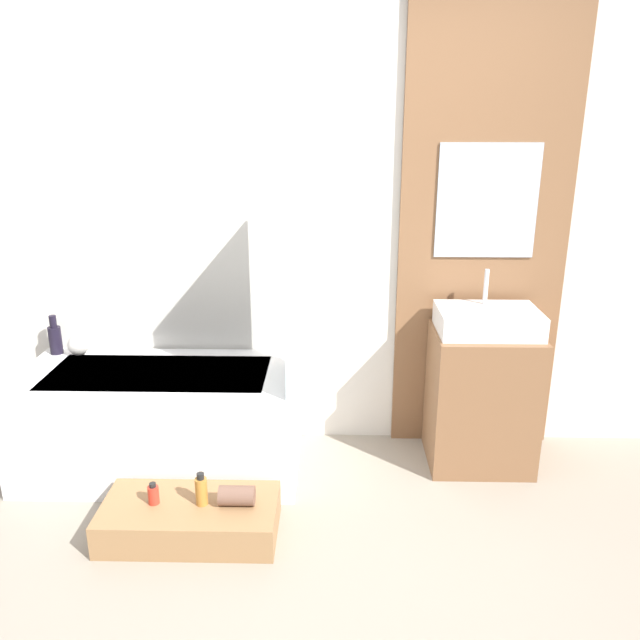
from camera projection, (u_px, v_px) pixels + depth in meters
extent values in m
cube|color=silver|center=(318.00, 218.00, 3.37)|extent=(4.20, 0.06, 2.60)
cube|color=brown|center=(485.00, 220.00, 3.31)|extent=(0.90, 0.03, 2.60)
cube|color=#ADBCCC|center=(487.00, 201.00, 3.25)|extent=(0.52, 0.01, 0.59)
cube|color=white|center=(162.00, 420.00, 3.33)|extent=(1.46, 0.69, 0.55)
cube|color=silver|center=(158.00, 373.00, 3.25)|extent=(1.14, 0.49, 0.01)
cube|color=silver|center=(289.00, 282.00, 2.99)|extent=(0.01, 0.48, 1.03)
cube|color=#997047|center=(190.00, 519.00, 2.84)|extent=(0.79, 0.39, 0.16)
cube|color=brown|center=(481.00, 398.00, 3.36)|extent=(0.54, 0.45, 0.75)
cube|color=white|center=(488.00, 321.00, 3.22)|extent=(0.52, 0.36, 0.12)
cylinder|color=silver|center=(486.00, 287.00, 3.27)|extent=(0.02, 0.02, 0.19)
cylinder|color=black|center=(55.00, 340.00, 3.49)|extent=(0.07, 0.07, 0.16)
cylinder|color=black|center=(53.00, 321.00, 3.45)|extent=(0.04, 0.04, 0.07)
sphere|color=silver|center=(78.00, 345.00, 3.47)|extent=(0.12, 0.12, 0.12)
cylinder|color=red|center=(154.00, 495.00, 2.80)|extent=(0.05, 0.05, 0.08)
cylinder|color=black|center=(153.00, 485.00, 2.79)|extent=(0.03, 0.03, 0.02)
cylinder|color=#B2752D|center=(201.00, 491.00, 2.79)|extent=(0.05, 0.05, 0.13)
cylinder|color=black|center=(200.00, 476.00, 2.77)|extent=(0.03, 0.03, 0.03)
cylinder|color=brown|center=(237.00, 496.00, 2.80)|extent=(0.16, 0.09, 0.09)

